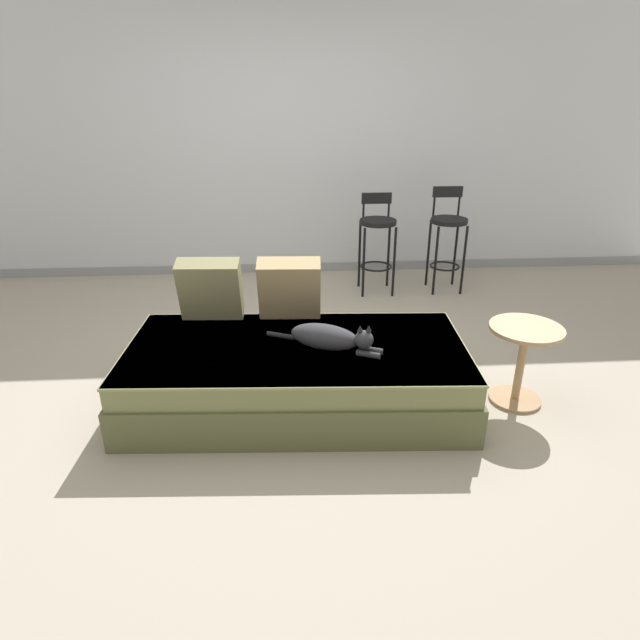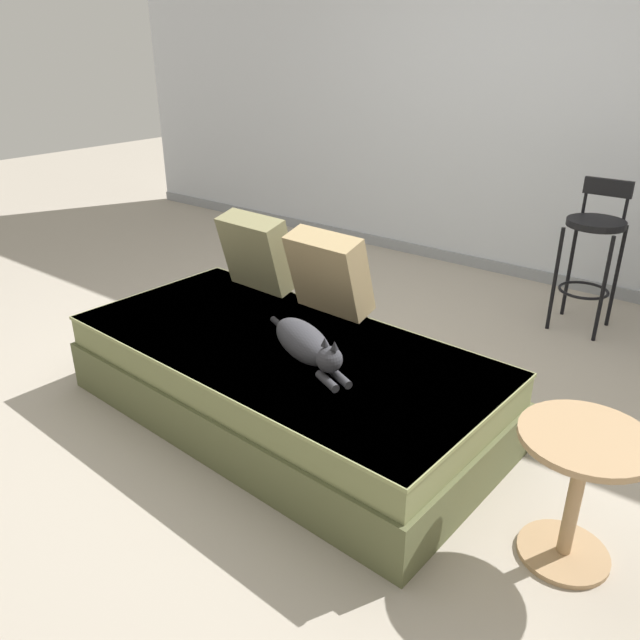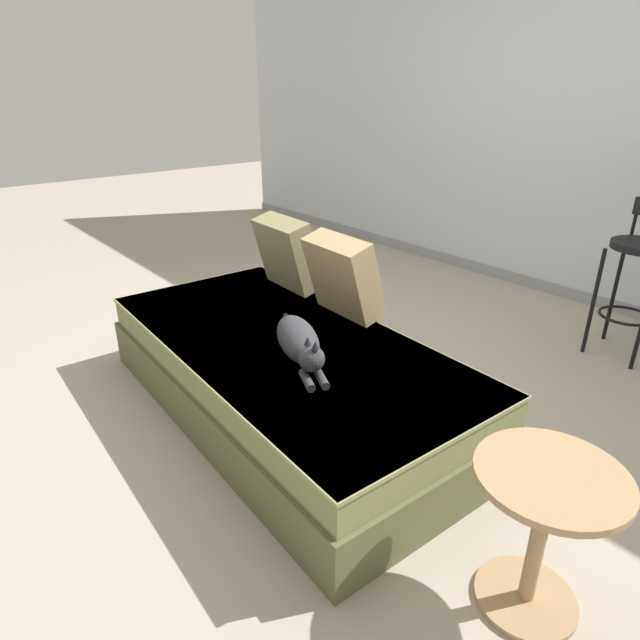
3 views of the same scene
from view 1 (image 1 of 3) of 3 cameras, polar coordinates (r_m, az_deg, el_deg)
The scene contains 10 objects.
ground_plane at distance 3.78m, azimuth -2.59°, elevation -5.47°, with size 16.00×16.00×0.00m, color #A89E8E.
wall_back_panel at distance 5.57m, azimuth -3.49°, elevation 18.17°, with size 8.00×0.10×2.60m, color silver.
wall_baseboard_trim at distance 5.78m, azimuth -3.18°, elevation 5.64°, with size 8.00×0.02×0.09m, color gray.
couch at distance 3.33m, azimuth -2.47°, elevation -5.75°, with size 2.12×1.12×0.40m.
throw_pillow_corner at distance 3.59m, azimuth -11.60°, elevation 3.25°, with size 0.42×0.26×0.43m.
throw_pillow_middle at distance 3.53m, azimuth -3.28°, elevation 3.39°, with size 0.42×0.28×0.43m.
cat at distance 3.16m, azimuth 1.00°, elevation -1.87°, with size 0.69×0.39×0.19m.
bar_stool_near_window at distance 5.09m, azimuth 6.12°, elevation 9.08°, with size 0.34×0.34×0.92m.
bar_stool_by_doorway at distance 5.25m, azimuth 13.45°, elevation 9.12°, with size 0.34×0.34×0.98m.
side_table at distance 3.51m, azimuth 20.78°, elevation -3.36°, with size 0.44×0.44×0.52m.
Camera 1 is at (-0.05, -3.29, 1.85)m, focal length 30.00 mm.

